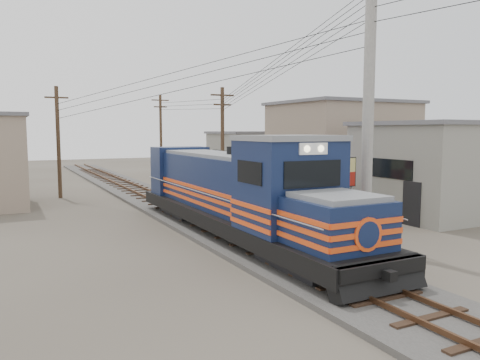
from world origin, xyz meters
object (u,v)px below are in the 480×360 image
billboard (339,174)px  market_umbrella (320,174)px  locomotive (238,195)px  vendor (331,192)px

billboard → market_umbrella: billboard is taller
locomotive → billboard: size_ratio=5.33×
locomotive → billboard: bearing=10.7°
locomotive → vendor: bearing=27.5°
locomotive → market_umbrella: bearing=28.7°
market_umbrella → vendor: 1.47m
vendor → locomotive: bearing=-10.8°
locomotive → market_umbrella: locomotive is taller
vendor → market_umbrella: bearing=-20.0°
billboard → market_umbrella: size_ratio=1.15×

